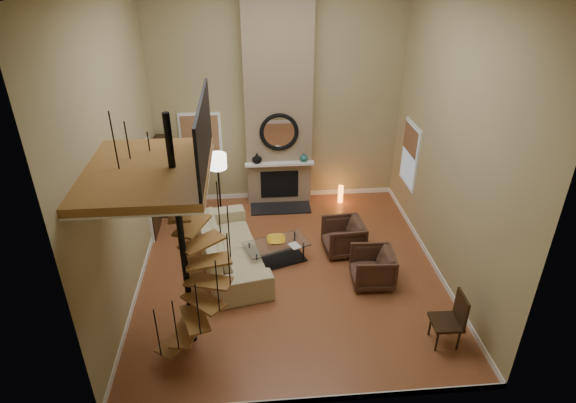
{
  "coord_description": "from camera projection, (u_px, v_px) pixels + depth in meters",
  "views": [
    {
      "loc": [
        -0.73,
        -7.97,
        6.03
      ],
      "look_at": [
        0.0,
        0.4,
        1.4
      ],
      "focal_mm": 29.99,
      "sensor_mm": 36.0,
      "label": 1
    }
  ],
  "objects": [
    {
      "name": "back_wall",
      "position": [
        278.0,
        94.0,
        11.43
      ],
      "size": [
        6.0,
        0.02,
        5.5
      ],
      "primitive_type": "cube",
      "color": "tan",
      "rests_on": "ground"
    },
    {
      "name": "ground",
      "position": [
        290.0,
        270.0,
        9.92
      ],
      "size": [
        6.0,
        6.5,
        0.01
      ],
      "primitive_type": "cube",
      "color": "#A25C34",
      "rests_on": "ground"
    },
    {
      "name": "loft",
      "position": [
        154.0,
        168.0,
        6.63
      ],
      "size": [
        1.7,
        2.2,
        1.09
      ],
      "color": "olive",
      "rests_on": "left_wall"
    },
    {
      "name": "accent_lamp",
      "position": [
        341.0,
        194.0,
        12.33
      ],
      "size": [
        0.13,
        0.13,
        0.46
      ],
      "primitive_type": "cylinder",
      "color": "orange",
      "rests_on": "ground"
    },
    {
      "name": "front_wall",
      "position": [
        314.0,
        249.0,
        5.75
      ],
      "size": [
        6.0,
        0.02,
        5.5
      ],
      "primitive_type": "cube",
      "color": "tan",
      "rests_on": "ground"
    },
    {
      "name": "baseboard_left",
      "position": [
        142.0,
        276.0,
        9.66
      ],
      "size": [
        0.02,
        6.5,
        0.12
      ],
      "primitive_type": "cube",
      "color": "white",
      "rests_on": "ground"
    },
    {
      "name": "coffee_table",
      "position": [
        276.0,
        250.0,
        10.05
      ],
      "size": [
        1.45,
        1.04,
        0.48
      ],
      "color": "silver",
      "rests_on": "ground"
    },
    {
      "name": "book",
      "position": [
        294.0,
        246.0,
        9.86
      ],
      "size": [
        0.28,
        0.31,
        0.02
      ],
      "primitive_type": "imported",
      "rotation": [
        0.0,
        0.0,
        0.45
      ],
      "color": "gray",
      "rests_on": "coffee_table"
    },
    {
      "name": "window_right",
      "position": [
        410.0,
        154.0,
        11.1
      ],
      "size": [
        0.06,
        1.02,
        1.52
      ],
      "color": "white",
      "rests_on": "right_wall"
    },
    {
      "name": "baseboard_right",
      "position": [
        431.0,
        260.0,
        10.11
      ],
      "size": [
        0.02,
        6.5,
        0.12
      ],
      "primitive_type": "cube",
      "color": "white",
      "rests_on": "ground"
    },
    {
      "name": "mirror_disc",
      "position": [
        279.0,
        132.0,
        11.46
      ],
      "size": [
        0.8,
        0.01,
        0.8
      ],
      "primitive_type": "cylinder",
      "rotation": [
        1.57,
        0.0,
        0.0
      ],
      "color": "white",
      "rests_on": "chimney_breast"
    },
    {
      "name": "window_back",
      "position": [
        201.0,
        142.0,
        11.8
      ],
      "size": [
        1.02,
        0.06,
        1.52
      ],
      "color": "white",
      "rests_on": "back_wall"
    },
    {
      "name": "mirror_frame",
      "position": [
        279.0,
        132.0,
        11.45
      ],
      "size": [
        0.94,
        0.1,
        0.94
      ],
      "primitive_type": "torus",
      "rotation": [
        1.57,
        0.0,
        0.0
      ],
      "color": "black",
      "rests_on": "chimney_breast"
    },
    {
      "name": "floor_lamp",
      "position": [
        218.0,
        167.0,
        11.01
      ],
      "size": [
        0.43,
        0.43,
        1.75
      ],
      "color": "black",
      "rests_on": "ground"
    },
    {
      "name": "side_chair",
      "position": [
        452.0,
        318.0,
        7.91
      ],
      "size": [
        0.5,
        0.5,
        1.01
      ],
      "color": "black",
      "rests_on": "ground"
    },
    {
      "name": "vase_left",
      "position": [
        257.0,
        158.0,
        11.71
      ],
      "size": [
        0.24,
        0.24,
        0.25
      ],
      "primitive_type": "imported",
      "color": "black",
      "rests_on": "mantel"
    },
    {
      "name": "baseboard_front",
      "position": [
        309.0,
        400.0,
        7.06
      ],
      "size": [
        6.0,
        0.02,
        0.12
      ],
      "primitive_type": "cube",
      "color": "white",
      "rests_on": "ground"
    },
    {
      "name": "mantel",
      "position": [
        280.0,
        164.0,
        11.79
      ],
      "size": [
        1.7,
        0.18,
        0.06
      ],
      "primitive_type": "cube",
      "color": "white",
      "rests_on": "chimney_breast"
    },
    {
      "name": "right_wall",
      "position": [
        453.0,
        141.0,
        8.82
      ],
      "size": [
        0.02,
        6.5,
        5.5
      ],
      "primitive_type": "cube",
      "color": "tan",
      "rests_on": "ground"
    },
    {
      "name": "armchair_near",
      "position": [
        347.0,
        237.0,
        10.38
      ],
      "size": [
        0.9,
        0.88,
        0.76
      ],
      "primitive_type": "imported",
      "rotation": [
        0.0,
        0.0,
        -1.49
      ],
      "color": "#462C20",
      "rests_on": "ground"
    },
    {
      "name": "chimney_breast",
      "position": [
        278.0,
        97.0,
        11.26
      ],
      "size": [
        1.6,
        0.38,
        5.5
      ],
      "primitive_type": "cube",
      "color": "#877158",
      "rests_on": "ground"
    },
    {
      "name": "armchair_far",
      "position": [
        376.0,
        268.0,
        9.41
      ],
      "size": [
        0.86,
        0.83,
        0.74
      ],
      "primitive_type": "imported",
      "rotation": [
        0.0,
        0.0,
        -1.63
      ],
      "color": "#462C20",
      "rests_on": "ground"
    },
    {
      "name": "bowl",
      "position": [
        276.0,
        240.0,
        9.99
      ],
      "size": [
        0.39,
        0.39,
        0.1
      ],
      "primitive_type": "imported",
      "color": "yellow",
      "rests_on": "coffee_table"
    },
    {
      "name": "left_wall",
      "position": [
        119.0,
        152.0,
        8.36
      ],
      "size": [
        0.02,
        6.5,
        5.5
      ],
      "primitive_type": "cube",
      "color": "tan",
      "rests_on": "ground"
    },
    {
      "name": "baseboard_back",
      "position": [
        279.0,
        194.0,
        12.71
      ],
      "size": [
        6.0,
        0.02,
        0.12
      ],
      "primitive_type": "cube",
      "color": "white",
      "rests_on": "ground"
    },
    {
      "name": "spiral_stair",
      "position": [
        185.0,
        253.0,
        7.36
      ],
      "size": [
        1.47,
        1.47,
        4.06
      ],
      "color": "black",
      "rests_on": "ground"
    },
    {
      "name": "firebox",
      "position": [
        280.0,
        184.0,
        12.15
      ],
      "size": [
        0.95,
        0.02,
        0.72
      ],
      "primitive_type": "cube",
      "color": "black",
      "rests_on": "chimney_breast"
    },
    {
      "name": "hearth",
      "position": [
        281.0,
        208.0,
        12.15
      ],
      "size": [
        1.5,
        0.6,
        0.04
      ],
      "primitive_type": "cube",
      "color": "black",
      "rests_on": "ground"
    },
    {
      "name": "hutch",
      "position": [
        166.0,
        176.0,
        11.66
      ],
      "size": [
        0.39,
        0.82,
        1.84
      ],
      "primitive_type": "cube",
      "color": "black",
      "rests_on": "ground"
    },
    {
      "name": "entry_door",
      "position": [
        151.0,
        191.0,
        10.76
      ],
      "size": [
        0.1,
        1.05,
        2.16
      ],
      "color": "white",
      "rests_on": "ground"
    },
    {
      "name": "sofa",
      "position": [
        230.0,
        247.0,
        9.97
      ],
      "size": [
        1.69,
        3.07,
        0.85
      ],
      "primitive_type": "imported",
      "rotation": [
        0.0,
        0.0,
        1.77
      ],
      "color": "tan",
      "rests_on": "ground"
    },
    {
      "name": "vase_right",
      "position": [
        304.0,
        157.0,
        11.8
      ],
      "size": [
        0.2,
        0.2,
        0.21
      ],
      "primitive_type": "imported",
      "color": "#18544E",
      "rests_on": "mantel"
    }
  ]
}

